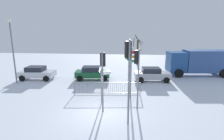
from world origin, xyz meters
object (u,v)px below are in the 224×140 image
(traffic_light_mid_left, at_px, (129,62))
(bare_tree_left, at_px, (137,51))
(traffic_light_rear_right, at_px, (103,68))
(car_green_far, at_px, (92,73))
(traffic_light_rear_left, at_px, (136,65))
(traffic_light_mid_right, at_px, (128,64))
(delivery_truck, at_px, (198,61))
(car_silver_mid, at_px, (152,74))
(car_white_trailing, at_px, (37,73))
(street_lamp, at_px, (12,45))
(direction_sign_post, at_px, (102,84))

(traffic_light_mid_left, bearing_deg, bare_tree_left, 16.56)
(traffic_light_rear_right, relative_size, bare_tree_left, 0.86)
(car_green_far, distance_m, bare_tree_left, 11.08)
(traffic_light_rear_left, height_order, traffic_light_mid_right, traffic_light_mid_right)
(traffic_light_rear_left, relative_size, traffic_light_mid_left, 1.03)
(delivery_truck, bearing_deg, car_silver_mid, 23.20)
(car_white_trailing, bearing_deg, street_lamp, -131.75)
(street_lamp, height_order, bare_tree_left, street_lamp)
(traffic_light_mid_left, xyz_separation_m, car_silver_mid, (2.48, 5.31, -2.26))
(traffic_light_mid_right, relative_size, bare_tree_left, 1.02)
(direction_sign_post, relative_size, car_green_far, 0.67)
(traffic_light_mid_left, xyz_separation_m, street_lamp, (-11.77, 2.98, 1.01))
(traffic_light_mid_right, bearing_deg, traffic_light_rear_left, 46.44)
(car_white_trailing, bearing_deg, traffic_light_mid_right, -43.21)
(traffic_light_rear_left, height_order, car_green_far, traffic_light_rear_left)
(traffic_light_mid_left, bearing_deg, direction_sign_post, 142.16)
(car_green_far, bearing_deg, bare_tree_left, 53.93)
(traffic_light_mid_right, relative_size, traffic_light_mid_left, 1.20)
(traffic_light_mid_right, relative_size, street_lamp, 0.75)
(direction_sign_post, distance_m, car_green_far, 6.87)
(direction_sign_post, height_order, bare_tree_left, bare_tree_left)
(bare_tree_left, bearing_deg, car_white_trailing, -138.87)
(traffic_light_rear_right, xyz_separation_m, street_lamp, (-10.05, 5.61, 1.00))
(traffic_light_rear_left, distance_m, delivery_truck, 13.16)
(traffic_light_mid_right, xyz_separation_m, car_green_far, (-4.08, 9.42, -2.85))
(traffic_light_mid_right, height_order, bare_tree_left, traffic_light_mid_right)
(traffic_light_rear_right, height_order, car_green_far, traffic_light_rear_right)
(traffic_light_rear_left, height_order, street_lamp, street_lamp)
(direction_sign_post, distance_m, delivery_truck, 14.14)
(traffic_light_rear_right, relative_size, traffic_light_mid_left, 1.00)
(car_green_far, relative_size, street_lamp, 0.60)
(delivery_truck, relative_size, street_lamp, 1.10)
(traffic_light_rear_left, height_order, car_silver_mid, traffic_light_rear_left)
(car_silver_mid, xyz_separation_m, delivery_truck, (5.85, 3.17, 0.97))
(traffic_light_mid_right, distance_m, car_white_trailing, 13.86)
(bare_tree_left, bearing_deg, traffic_light_rear_left, -92.62)
(traffic_light_mid_left, distance_m, car_white_trailing, 11.62)
(traffic_light_mid_right, distance_m, street_lamp, 13.69)
(traffic_light_rear_left, distance_m, car_white_trailing, 12.97)
(direction_sign_post, height_order, car_silver_mid, direction_sign_post)
(traffic_light_mid_right, bearing_deg, traffic_light_rear_right, 108.78)
(traffic_light_rear_right, xyz_separation_m, traffic_light_rear_left, (2.20, 0.63, 0.08))
(delivery_truck, bearing_deg, traffic_light_mid_right, 51.08)
(bare_tree_left, bearing_deg, traffic_light_mid_left, -94.83)
(street_lamp, bearing_deg, car_silver_mid, 9.28)
(traffic_light_rear_left, relative_size, car_silver_mid, 1.09)
(traffic_light_mid_left, bearing_deg, traffic_light_rear_right, 168.34)
(car_white_trailing, height_order, delivery_truck, delivery_truck)
(direction_sign_post, xyz_separation_m, car_white_trailing, (-8.40, 5.87, -0.73))
(traffic_light_rear_right, relative_size, street_lamp, 0.63)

